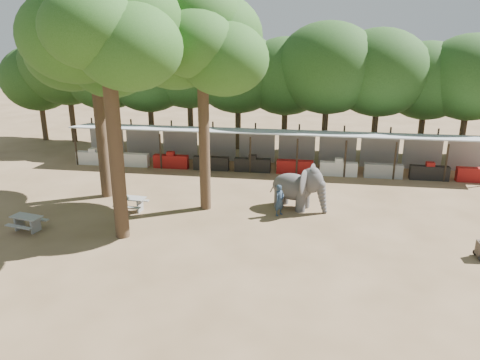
# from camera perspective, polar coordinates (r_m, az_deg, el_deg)

# --- Properties ---
(ground) EXTENTS (100.00, 100.00, 0.00)m
(ground) POSITION_cam_1_polar(r_m,az_deg,el_deg) (19.13, 0.65, -10.52)
(ground) COLOR brown
(ground) RESTS_ON ground
(vendor_stalls) EXTENTS (28.00, 2.99, 2.80)m
(vendor_stalls) POSITION_cam_1_polar(r_m,az_deg,el_deg) (31.58, 4.29, 3.46)
(vendor_stalls) COLOR #A8ACB0
(vendor_stalls) RESTS_ON ground
(yard_tree_left) EXTENTS (7.10, 6.90, 11.02)m
(yard_tree_left) POSITION_cam_1_polar(r_m,az_deg,el_deg) (26.45, -17.56, 15.25)
(yard_tree_left) COLOR #332316
(yard_tree_left) RESTS_ON ground
(yard_tree_center) EXTENTS (7.10, 6.90, 12.04)m
(yard_tree_center) POSITION_cam_1_polar(r_m,az_deg,el_deg) (20.63, -16.26, 17.56)
(yard_tree_center) COLOR #332316
(yard_tree_center) RESTS_ON ground
(yard_tree_back) EXTENTS (7.10, 6.90, 11.36)m
(yard_tree_back) POSITION_cam_1_polar(r_m,az_deg,el_deg) (23.46, -4.91, 16.55)
(yard_tree_back) COLOR #332316
(yard_tree_back) RESTS_ON ground
(backdrop_trees) EXTENTS (46.46, 5.95, 8.33)m
(backdrop_trees) POSITION_cam_1_polar(r_m,az_deg,el_deg) (35.88, 5.16, 12.26)
(backdrop_trees) COLOR #332316
(backdrop_trees) RESTS_ON ground
(elephant) EXTENTS (3.20, 2.40, 2.38)m
(elephant) POSITION_cam_1_polar(r_m,az_deg,el_deg) (24.68, 7.20, -0.87)
(elephant) COLOR #3E3C3C
(elephant) RESTS_ON ground
(handler) EXTENTS (0.66, 0.70, 1.62)m
(handler) POSITION_cam_1_polar(r_m,az_deg,el_deg) (23.83, 4.84, -2.46)
(handler) COLOR #26384C
(handler) RESTS_ON ground
(picnic_table_near) EXTENTS (1.68, 1.57, 0.73)m
(picnic_table_near) POSITION_cam_1_polar(r_m,az_deg,el_deg) (24.27, -24.53, -4.58)
(picnic_table_near) COLOR gray
(picnic_table_near) RESTS_ON ground
(picnic_table_far) EXTENTS (1.57, 1.44, 0.73)m
(picnic_table_far) POSITION_cam_1_polar(r_m,az_deg,el_deg) (25.07, -13.12, -2.63)
(picnic_table_far) COLOR gray
(picnic_table_far) RESTS_ON ground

